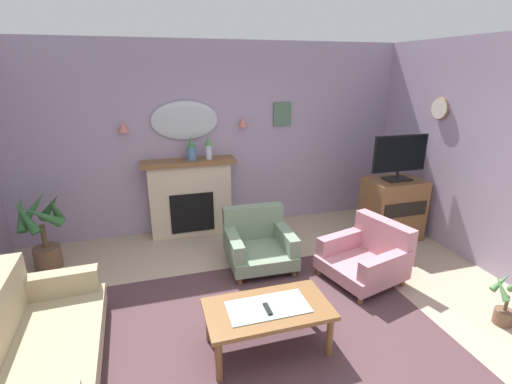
# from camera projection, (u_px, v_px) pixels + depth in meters

# --- Properties ---
(floor) EXTENTS (6.89, 6.61, 0.10)m
(floor) POSITION_uv_depth(u_px,v_px,m) (277.00, 346.00, 3.42)
(floor) COLOR tan
(floor) RESTS_ON ground
(wall_back) EXTENTS (6.89, 0.10, 2.81)m
(wall_back) POSITION_uv_depth(u_px,v_px,m) (216.00, 139.00, 5.54)
(wall_back) COLOR #9E8CA8
(wall_back) RESTS_ON ground
(patterned_rug) EXTENTS (3.20, 2.40, 0.01)m
(patterned_rug) POSITION_uv_depth(u_px,v_px,m) (270.00, 327.00, 3.58)
(patterned_rug) COLOR #4C3338
(patterned_rug) RESTS_ON ground
(fireplace) EXTENTS (1.36, 0.36, 1.16)m
(fireplace) POSITION_uv_depth(u_px,v_px,m) (191.00, 198.00, 5.49)
(fireplace) COLOR beige
(fireplace) RESTS_ON ground
(mantel_vase_right) EXTENTS (0.14, 0.14, 0.35)m
(mantel_vase_right) POSITION_uv_depth(u_px,v_px,m) (191.00, 150.00, 5.24)
(mantel_vase_right) COLOR #4C7093
(mantel_vase_right) RESTS_ON fireplace
(mantel_vase_centre) EXTENTS (0.10, 0.10, 0.36)m
(mantel_vase_centre) POSITION_uv_depth(u_px,v_px,m) (208.00, 146.00, 5.29)
(mantel_vase_centre) COLOR silver
(mantel_vase_centre) RESTS_ON fireplace
(wall_mirror) EXTENTS (0.96, 0.06, 0.56)m
(wall_mirror) POSITION_uv_depth(u_px,v_px,m) (185.00, 121.00, 5.25)
(wall_mirror) COLOR #B2BCC6
(wall_sconce_left) EXTENTS (0.14, 0.14, 0.14)m
(wall_sconce_left) POSITION_uv_depth(u_px,v_px,m) (123.00, 127.00, 4.99)
(wall_sconce_left) COLOR #D17066
(wall_sconce_right) EXTENTS (0.14, 0.14, 0.14)m
(wall_sconce_right) POSITION_uv_depth(u_px,v_px,m) (243.00, 122.00, 5.45)
(wall_sconce_right) COLOR #D17066
(wall_clock) EXTENTS (0.04, 0.31, 0.31)m
(wall_clock) POSITION_uv_depth(u_px,v_px,m) (440.00, 108.00, 5.00)
(wall_clock) COLOR silver
(framed_picture) EXTENTS (0.28, 0.03, 0.36)m
(framed_picture) POSITION_uv_depth(u_px,v_px,m) (282.00, 114.00, 5.65)
(framed_picture) COLOR #4C6B56
(coffee_table) EXTENTS (1.10, 0.60, 0.45)m
(coffee_table) POSITION_uv_depth(u_px,v_px,m) (268.00, 313.00, 3.20)
(coffee_table) COLOR brown
(coffee_table) RESTS_ON ground
(tv_remote) EXTENTS (0.04, 0.16, 0.02)m
(tv_remote) POSITION_uv_depth(u_px,v_px,m) (268.00, 309.00, 3.14)
(tv_remote) COLOR black
(tv_remote) RESTS_ON coffee_table
(floral_couch) EXTENTS (0.92, 1.75, 0.76)m
(floral_couch) POSITION_uv_depth(u_px,v_px,m) (27.00, 347.00, 2.89)
(floral_couch) COLOR tan
(floral_couch) RESTS_ON ground
(armchair_in_corner) EXTENTS (0.84, 0.84, 0.71)m
(armchair_in_corner) POSITION_uv_depth(u_px,v_px,m) (258.00, 242.00, 4.69)
(armchair_in_corner) COLOR gray
(armchair_in_corner) RESTS_ON ground
(armchair_near_fireplace) EXTENTS (0.99, 0.98, 0.71)m
(armchair_near_fireplace) POSITION_uv_depth(u_px,v_px,m) (367.00, 255.00, 4.34)
(armchair_near_fireplace) COLOR #B77A84
(armchair_near_fireplace) RESTS_ON ground
(tv_cabinet) EXTENTS (0.80, 0.57, 0.90)m
(tv_cabinet) POSITION_uv_depth(u_px,v_px,m) (392.00, 209.00, 5.40)
(tv_cabinet) COLOR brown
(tv_cabinet) RESTS_ON ground
(tv_flatscreen) EXTENTS (0.84, 0.24, 0.65)m
(tv_flatscreen) POSITION_uv_depth(u_px,v_px,m) (400.00, 157.00, 5.12)
(tv_flatscreen) COLOR black
(tv_flatscreen) RESTS_ON tv_cabinet
(potted_plant_tall_palm) EXTENTS (0.59, 0.62, 0.99)m
(potted_plant_tall_palm) POSITION_uv_depth(u_px,v_px,m) (43.00, 232.00, 4.52)
(potted_plant_tall_palm) COLOR brown
(potted_plant_tall_palm) RESTS_ON ground
(potted_plant_small_fern) EXTENTS (0.29, 0.29, 0.53)m
(potted_plant_small_fern) POSITION_uv_depth(u_px,v_px,m) (506.00, 303.00, 3.57)
(potted_plant_small_fern) COLOR brown
(potted_plant_small_fern) RESTS_ON ground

